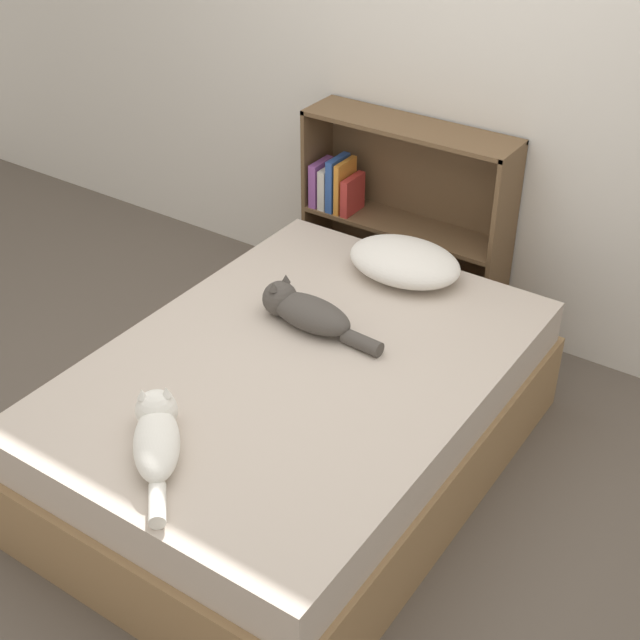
{
  "coord_description": "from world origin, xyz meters",
  "views": [
    {
      "loc": [
        1.52,
        -2.1,
        2.41
      ],
      "look_at": [
        0.0,
        0.14,
        0.61
      ],
      "focal_mm": 50.0,
      "sensor_mm": 36.0,
      "label": 1
    }
  ],
  "objects_px": {
    "pillow": "(405,261)",
    "cat_dark": "(305,311)",
    "bed": "(299,417)",
    "cat_light": "(157,435)",
    "bookshelf": "(401,216)"
  },
  "relations": [
    {
      "from": "bed",
      "to": "cat_dark",
      "type": "height_order",
      "value": "cat_dark"
    },
    {
      "from": "pillow",
      "to": "cat_light",
      "type": "height_order",
      "value": "cat_light"
    },
    {
      "from": "cat_light",
      "to": "bookshelf",
      "type": "xyz_separation_m",
      "value": [
        -0.18,
        1.86,
        -0.07
      ]
    },
    {
      "from": "bed",
      "to": "cat_light",
      "type": "height_order",
      "value": "cat_light"
    },
    {
      "from": "bed",
      "to": "cat_light",
      "type": "relative_size",
      "value": 4.46
    },
    {
      "from": "cat_dark",
      "to": "bookshelf",
      "type": "xyz_separation_m",
      "value": [
        -0.16,
        1.01,
        -0.07
      ]
    },
    {
      "from": "bed",
      "to": "pillow",
      "type": "height_order",
      "value": "pillow"
    },
    {
      "from": "bed",
      "to": "bookshelf",
      "type": "height_order",
      "value": "bookshelf"
    },
    {
      "from": "cat_light",
      "to": "pillow",
      "type": "bearing_deg",
      "value": -47.12
    },
    {
      "from": "pillow",
      "to": "cat_dark",
      "type": "xyz_separation_m",
      "value": [
        -0.13,
        -0.53,
        -0.01
      ]
    },
    {
      "from": "cat_dark",
      "to": "bookshelf",
      "type": "relative_size",
      "value": 0.54
    },
    {
      "from": "pillow",
      "to": "cat_light",
      "type": "distance_m",
      "value": 1.37
    },
    {
      "from": "cat_light",
      "to": "bookshelf",
      "type": "relative_size",
      "value": 0.42
    },
    {
      "from": "cat_dark",
      "to": "pillow",
      "type": "bearing_deg",
      "value": -100.64
    },
    {
      "from": "cat_light",
      "to": "cat_dark",
      "type": "xyz_separation_m",
      "value": [
        -0.02,
        0.84,
        0.0
      ]
    }
  ]
}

